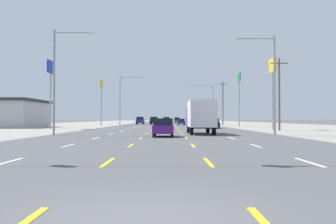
{
  "coord_description": "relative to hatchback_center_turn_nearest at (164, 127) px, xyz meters",
  "views": [
    {
      "loc": [
        0.34,
        -5.19,
        1.53
      ],
      "look_at": [
        0.16,
        62.29,
        2.79
      ],
      "focal_mm": 37.44,
      "sensor_mm": 36.0,
      "label": 1
    }
  ],
  "objects": [
    {
      "name": "ground_plane",
      "position": [
        0.07,
        41.68,
        -0.78
      ],
      "size": [
        572.0,
        572.0,
        0.0
      ],
      "primitive_type": "plane",
      "color": "#4C4C4F"
    },
    {
      "name": "suv_inner_right_distant_c",
      "position": [
        3.78,
        102.2,
        0.24
      ],
      "size": [
        1.98,
        4.9,
        1.98
      ],
      "color": "#235B2D",
      "rests_on": "ground"
    },
    {
      "name": "sedan_inner_right_distant_b",
      "position": [
        3.54,
        90.88,
        -0.03
      ],
      "size": [
        1.8,
        4.5,
        1.46
      ],
      "color": "#235B2D",
      "rests_on": "ground"
    },
    {
      "name": "streetlight_left_row_0",
      "position": [
        -9.72,
        2.62,
        4.81
      ],
      "size": [
        3.77,
        0.26,
        9.73
      ],
      "color": "gray",
      "rests_on": "ground"
    },
    {
      "name": "suv_inner_left_far",
      "position": [
        -3.2,
        60.7,
        0.24
      ],
      "size": [
        1.98,
        4.9,
        1.98
      ],
      "color": "black",
      "rests_on": "ground"
    },
    {
      "name": "lot_apron_left",
      "position": [
        -24.68,
        41.68,
        -0.78
      ],
      "size": [
        28.0,
        440.0,
        0.01
      ],
      "primitive_type": "cube",
      "color": "gray",
      "rests_on": "ground"
    },
    {
      "name": "hatchback_far_right_mid",
      "position": [
        7.21,
        23.74,
        0.0
      ],
      "size": [
        1.72,
        3.9,
        1.54
      ],
      "color": "black",
      "rests_on": "ground"
    },
    {
      "name": "streetlight_left_row_1",
      "position": [
        -9.56,
        46.76,
        5.52
      ],
      "size": [
        5.06,
        0.26,
        10.8
      ],
      "color": "gray",
      "rests_on": "ground"
    },
    {
      "name": "signal_span_wire",
      "position": [
        -0.25,
        -16.46,
        4.06
      ],
      "size": [
        27.01,
        0.52,
        8.57
      ],
      "color": "brown",
      "rests_on": "ground"
    },
    {
      "name": "sedan_inner_right_midfar",
      "position": [
        3.57,
        54.88,
        -0.03
      ],
      "size": [
        1.8,
        4.5,
        1.46
      ],
      "color": "navy",
      "rests_on": "ground"
    },
    {
      "name": "lane_markings",
      "position": [
        0.07,
        80.18,
        -0.78
      ],
      "size": [
        10.64,
        227.6,
        0.01
      ],
      "color": "white",
      "rests_on": "ground"
    },
    {
      "name": "hatchback_inner_left_farthest",
      "position": [
        -3.53,
        70.43,
        0.0
      ],
      "size": [
        1.72,
        3.9,
        1.54
      ],
      "color": "red",
      "rests_on": "ground"
    },
    {
      "name": "lot_apron_right",
      "position": [
        24.82,
        41.68,
        -0.78
      ],
      "size": [
        28.0,
        440.0,
        0.01
      ],
      "primitive_type": "cube",
      "color": "gray",
      "rests_on": "ground"
    },
    {
      "name": "streetlight_right_row_0",
      "position": [
        9.81,
        2.62,
        4.54
      ],
      "size": [
        3.94,
        0.26,
        9.17
      ],
      "color": "gray",
      "rests_on": "ground"
    },
    {
      "name": "pole_sign_left_row_2",
      "position": [
        -14.36,
        47.82,
        7.08
      ],
      "size": [
        0.24,
        2.44,
        10.19
      ],
      "color": "gray",
      "rests_on": "ground"
    },
    {
      "name": "suv_center_turn_distant_a",
      "position": [
        -0.07,
        75.48,
        0.24
      ],
      "size": [
        1.98,
        4.9,
        1.98
      ],
      "color": "maroon",
      "rests_on": "ground"
    },
    {
      "name": "utility_pole_right_row_0",
      "position": [
        14.66,
        15.22,
        4.02
      ],
      "size": [
        2.2,
        0.26,
        9.21
      ],
      "color": "brown",
      "rests_on": "ground"
    },
    {
      "name": "streetlight_right_row_1",
      "position": [
        9.64,
        46.76,
        4.5
      ],
      "size": [
        4.86,
        0.26,
        8.89
      ],
      "color": "gray",
      "rests_on": "ground"
    },
    {
      "name": "storefront_left_row_1",
      "position": [
        -27.08,
        29.95,
        1.62
      ],
      "size": [
        11.46,
        12.89,
        4.76
      ],
      "color": "#B2B2B7",
      "rests_on": "ground"
    },
    {
      "name": "pole_sign_right_row_2",
      "position": [
        14.44,
        39.37,
        7.11
      ],
      "size": [
        0.24,
        2.23,
        10.43
      ],
      "color": "gray",
      "rests_on": "ground"
    },
    {
      "name": "box_truck_inner_right_near",
      "position": [
        3.61,
        4.92,
        1.05
      ],
      "size": [
        2.4,
        7.2,
        3.23
      ],
      "color": "#4C196B",
      "rests_on": "ground"
    },
    {
      "name": "pole_sign_left_row_1",
      "position": [
        -16.74,
        21.45,
        7.02
      ],
      "size": [
        0.24,
        2.67,
        9.97
      ],
      "color": "gray",
      "rests_on": "ground"
    },
    {
      "name": "utility_pole_right_row_1",
      "position": [
        13.47,
        53.63,
        4.54
      ],
      "size": [
        2.2,
        0.26,
        10.26
      ],
      "color": "brown",
      "rests_on": "ground"
    },
    {
      "name": "pole_sign_right_row_1",
      "position": [
        14.79,
        18.48,
        6.93
      ],
      "size": [
        0.24,
        2.69,
        9.83
      ],
      "color": "gray",
      "rests_on": "ground"
    },
    {
      "name": "suv_far_left_farther",
      "position": [
        -6.97,
        63.35,
        0.24
      ],
      "size": [
        1.98,
        4.9,
        1.98
      ],
      "color": "navy",
      "rests_on": "ground"
    },
    {
      "name": "hatchback_center_turn_nearest",
      "position": [
        0.0,
        0.0,
        0.0
      ],
      "size": [
        1.72,
        3.9,
        1.54
      ],
      "color": "#4C196B",
      "rests_on": "ground"
    }
  ]
}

